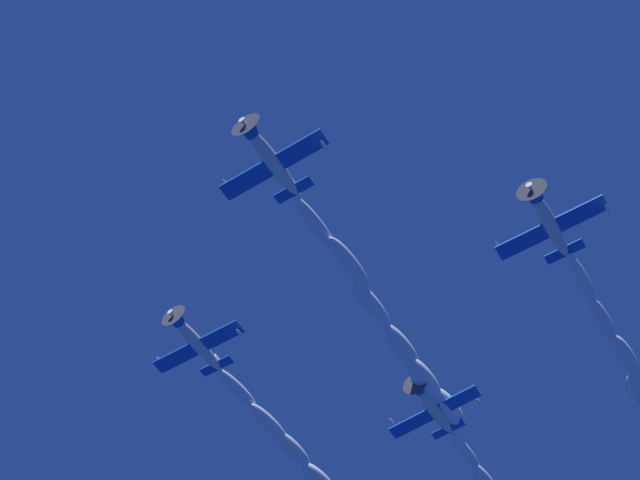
{
  "coord_description": "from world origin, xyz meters",
  "views": [
    {
      "loc": [
        -38.76,
        -0.95,
        1.94
      ],
      "look_at": [
        7.74,
        1.06,
        58.04
      ],
      "focal_mm": 53.46,
      "sensor_mm": 36.0,
      "label": 1
    }
  ],
  "objects_px": {
    "airplane_slot_tail": "(432,407)",
    "airplane_left_wingman": "(549,222)",
    "airplane_lead": "(271,159)",
    "airplane_right_wingman": "(196,342)"
  },
  "relations": [
    {
      "from": "airplane_slot_tail",
      "to": "airplane_right_wingman",
      "type": "bearing_deg",
      "value": 108.46
    },
    {
      "from": "airplane_slot_tail",
      "to": "airplane_lead",
      "type": "bearing_deg",
      "value": 154.42
    },
    {
      "from": "airplane_lead",
      "to": "airplane_right_wingman",
      "type": "bearing_deg",
      "value": 22.55
    },
    {
      "from": "airplane_lead",
      "to": "airplane_left_wingman",
      "type": "xyz_separation_m",
      "value": [
        5.22,
        -20.35,
        -1.92
      ]
    },
    {
      "from": "airplane_left_wingman",
      "to": "airplane_right_wingman",
      "type": "relative_size",
      "value": 1.0
    },
    {
      "from": "airplane_slot_tail",
      "to": "airplane_left_wingman",
      "type": "bearing_deg",
      "value": -159.05
    },
    {
      "from": "airplane_lead",
      "to": "airplane_right_wingman",
      "type": "height_order",
      "value": "airplane_right_wingman"
    },
    {
      "from": "airplane_right_wingman",
      "to": "airplane_slot_tail",
      "type": "distance_m",
      "value": 21.59
    },
    {
      "from": "airplane_lead",
      "to": "airplane_slot_tail",
      "type": "distance_m",
      "value": 28.81
    },
    {
      "from": "airplane_right_wingman",
      "to": "airplane_slot_tail",
      "type": "height_order",
      "value": "airplane_right_wingman"
    }
  ]
}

